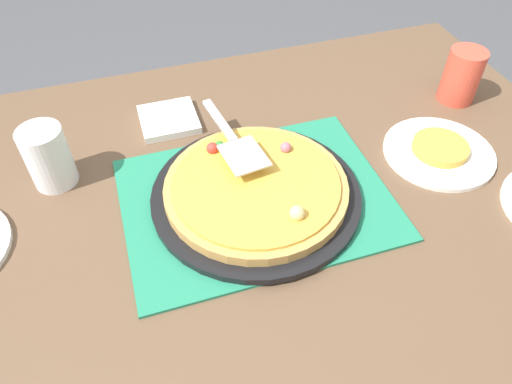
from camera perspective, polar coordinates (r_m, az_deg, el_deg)
ground_plane at (r=1.52m, az=-0.00°, el=-20.66°), size 8.00×8.00×0.00m
dining_table at (r=0.97m, az=-0.00°, el=-5.35°), size 1.40×1.00×0.75m
placemat at (r=0.88m, az=-0.00°, el=-0.77°), size 0.48×0.36×0.01m
pizza_pan at (r=0.87m, az=-0.00°, el=-0.32°), size 0.38×0.38×0.01m
pizza at (r=0.86m, az=-0.02°, el=0.66°), size 0.33×0.33×0.05m
plate_near_left at (r=1.04m, az=20.84°, el=4.42°), size 0.22×0.22×0.01m
served_slice_left at (r=1.03m, az=21.03°, el=4.96°), size 0.11×0.11×0.02m
cup_near at (r=0.96m, az=-23.45°, el=3.83°), size 0.08×0.08×0.12m
cup_far at (r=1.18m, az=23.23°, el=12.55°), size 0.08×0.08×0.12m
pizza_server at (r=0.90m, az=-2.70°, el=6.16°), size 0.08×0.23×0.01m
napkin_stack at (r=1.07m, az=-10.31°, el=8.48°), size 0.12×0.12×0.02m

